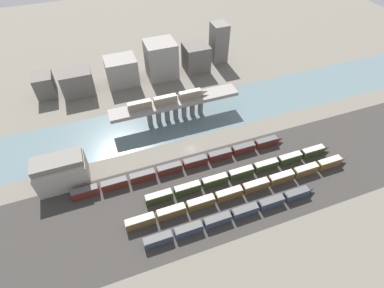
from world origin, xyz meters
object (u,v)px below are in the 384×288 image
Objects in this scene: train_yard_near at (235,214)px; train_yard_mid at (245,189)px; train_yard_outer at (185,165)px; warehouse_building at (61,171)px; train_on_bridge at (168,99)px; train_yard_far at (243,172)px.

train_yard_near is 0.72× the size of train_yard_mid.
train_yard_mid is at bearing -48.16° from train_yard_outer.
warehouse_building is (-46.96, 9.59, 4.27)m from train_yard_outer.
train_yard_outer is (-8.93, 27.83, 0.18)m from train_yard_near.
train_on_bridge reaches higher than train_yard_far.
warehouse_building reaches higher than train_yard_far.
warehouse_building is at bearing 168.46° from train_yard_outer.
train_yard_outer is (-17.36, 19.39, -0.10)m from train_yard_mid.
train_yard_outer is at bearing -11.54° from warehouse_building.
train_yard_far is (11.62, 16.12, 0.22)m from train_yard_near.
train_yard_near is 67.40m from warehouse_building.
train_on_bridge reaches higher than train_yard_outer.
train_yard_mid is at bearing -73.43° from train_on_bridge.
train_yard_far is 70.91m from warehouse_building.
warehouse_building is (-64.32, 28.98, 4.17)m from train_yard_mid.
train_on_bridge is at bearing 106.57° from train_yard_mid.
train_yard_mid reaches higher than train_yard_outer.
train_on_bridge is 47.36m from train_yard_far.
train_on_bridge is at bearing 85.44° from train_yard_outer.
train_yard_mid is (14.91, -50.11, -10.69)m from train_on_bridge.
train_yard_mid is 26.03m from train_yard_outer.
train_on_bridge is 32.65m from train_yard_outer.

